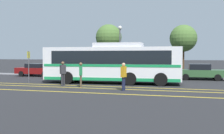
# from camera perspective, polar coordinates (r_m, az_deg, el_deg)

# --- Properties ---
(ground_plane) EXTENTS (220.00, 220.00, 0.00)m
(ground_plane) POSITION_cam_1_polar(r_m,az_deg,el_deg) (21.78, -1.76, -3.48)
(ground_plane) COLOR #262628
(lane_strip_0) EXTENTS (31.00, 0.20, 0.01)m
(lane_strip_0) POSITION_cam_1_polar(r_m,az_deg,el_deg) (19.38, -1.72, -4.23)
(lane_strip_0) COLOR gold
(lane_strip_0) RESTS_ON ground_plane
(lane_strip_1) EXTENTS (31.00, 0.20, 0.01)m
(lane_strip_1) POSITION_cam_1_polar(r_m,az_deg,el_deg) (18.18, -2.90, -4.68)
(lane_strip_1) COLOR gold
(lane_strip_1) RESTS_ON ground_plane
(lane_strip_2) EXTENTS (31.00, 0.20, 0.01)m
(lane_strip_2) POSITION_cam_1_polar(r_m,az_deg,el_deg) (16.15, -5.32, -5.61)
(lane_strip_2) COLOR gold
(lane_strip_2) RESTS_ON ground_plane
(curb_strip) EXTENTS (39.00, 0.36, 0.15)m
(curb_strip) POSITION_cam_1_polar(r_m,az_deg,el_deg) (27.58, 3.47, -2.05)
(curb_strip) COLOR #99999E
(curb_strip) RESTS_ON ground_plane
(transit_bus) EXTENTS (11.43, 3.18, 3.30)m
(transit_bus) POSITION_cam_1_polar(r_m,az_deg,el_deg) (21.36, 0.04, 0.93)
(transit_bus) COLOR white
(transit_bus) RESTS_ON ground_plane
(parked_car_0) EXTENTS (4.61, 2.09, 1.39)m
(parked_car_0) POSITION_cam_1_polar(r_m,az_deg,el_deg) (29.85, -15.96, -0.57)
(parked_car_0) COLOR maroon
(parked_car_0) RESTS_ON ground_plane
(parked_car_1) EXTENTS (4.07, 2.19, 1.34)m
(parked_car_1) POSITION_cam_1_polar(r_m,az_deg,el_deg) (26.84, -4.04, -0.85)
(parked_car_1) COLOR olive
(parked_car_1) RESTS_ON ground_plane
(parked_car_2) EXTENTS (4.36, 2.01, 1.33)m
(parked_car_2) POSITION_cam_1_polar(r_m,az_deg,el_deg) (25.85, 6.47, -1.04)
(parked_car_2) COLOR black
(parked_car_2) RESTS_ON ground_plane
(parked_car_3) EXTENTS (4.52, 1.94, 1.48)m
(parked_car_3) POSITION_cam_1_polar(r_m,az_deg,el_deg) (25.82, 18.69, -1.02)
(parked_car_3) COLOR #335B33
(parked_car_3) RESTS_ON ground_plane
(pedestrian_0) EXTENTS (0.33, 0.46, 1.81)m
(pedestrian_0) POSITION_cam_1_polar(r_m,az_deg,el_deg) (17.02, 2.54, -1.67)
(pedestrian_0) COLOR #191E38
(pedestrian_0) RESTS_ON ground_plane
(pedestrian_1) EXTENTS (0.42, 0.47, 1.82)m
(pedestrian_1) POSITION_cam_1_polar(r_m,az_deg,el_deg) (20.18, -10.64, -1.02)
(pedestrian_1) COLOR #2D2D33
(pedestrian_1) RESTS_ON ground_plane
(pedestrian_2) EXTENTS (0.36, 0.47, 1.78)m
(pedestrian_2) POSITION_cam_1_polar(r_m,az_deg,el_deg) (18.92, -6.81, -1.31)
(pedestrian_2) COLOR brown
(pedestrian_2) RESTS_ON ground_plane
(bus_stop_sign) EXTENTS (0.07, 0.40, 2.66)m
(bus_stop_sign) POSITION_cam_1_polar(r_m,az_deg,el_deg) (23.00, -17.69, 0.89)
(bus_stop_sign) COLOR #59595E
(bus_stop_sign) RESTS_ON ground_plane
(street_lamp) EXTENTS (0.43, 0.43, 5.55)m
(street_lamp) POSITION_cam_1_polar(r_m,az_deg,el_deg) (29.11, 1.75, 5.49)
(street_lamp) COLOR #59595E
(street_lamp) RESTS_ON ground_plane
(tree_0) EXTENTS (3.16, 3.16, 6.07)m
(tree_0) POSITION_cam_1_polar(r_m,az_deg,el_deg) (32.10, -0.73, 6.45)
(tree_0) COLOR #513823
(tree_0) RESTS_ON ground_plane
(tree_2) EXTENTS (3.02, 3.02, 5.71)m
(tree_2) POSITION_cam_1_polar(r_m,az_deg,el_deg) (30.48, 15.26, 6.02)
(tree_2) COLOR #513823
(tree_2) RESTS_ON ground_plane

